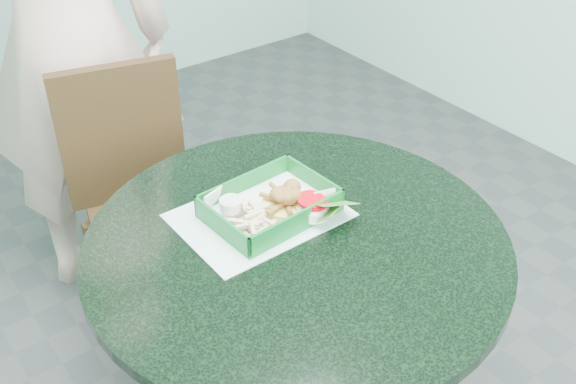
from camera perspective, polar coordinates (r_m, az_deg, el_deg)
cafe_table at (r=1.68m, az=0.69°, el=-8.92°), size 0.99×0.99×0.75m
dining_chair at (r=2.17m, az=-12.29°, el=-0.05°), size 0.38×0.38×0.93m
placemat at (r=1.64m, az=-2.42°, el=-2.53°), size 0.39×0.29×0.00m
food_basket at (r=1.63m, az=-1.52°, el=-1.93°), size 0.29×0.21×0.06m
crab_sandwich at (r=1.61m, az=-0.09°, el=-1.13°), size 0.12×0.12×0.07m
fries_pile at (r=1.57m, az=-3.34°, el=-2.88°), size 0.14×0.15×0.04m
sauce_ramekin at (r=1.60m, az=-4.87°, el=-1.46°), size 0.05×0.05×0.03m
garnish_cup at (r=1.59m, az=2.45°, el=-1.96°), size 0.12×0.11×0.05m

